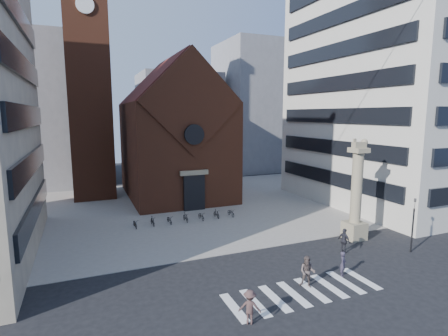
{
  "coord_description": "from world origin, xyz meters",
  "views": [
    {
      "loc": [
        -11.4,
        -19.42,
        10.63
      ],
      "look_at": [
        -0.08,
        8.0,
        6.08
      ],
      "focal_mm": 28.0,
      "sensor_mm": 36.0,
      "label": 1
    }
  ],
  "objects": [
    {
      "name": "zebra_crossing",
      "position": [
        0.55,
        -3.0,
        0.01
      ],
      "size": [
        10.2,
        3.2,
        0.01
      ],
      "primitive_type": null,
      "color": "white",
      "rests_on": "ground"
    },
    {
      "name": "scooter_1",
      "position": [
        -5.4,
        13.14,
        0.49
      ],
      "size": [
        0.47,
        1.48,
        0.88
      ],
      "primitive_type": "imported",
      "rotation": [
        0.0,
        0.0,
        0.04
      ],
      "color": "black",
      "rests_on": "piazza"
    },
    {
      "name": "scooter_2",
      "position": [
        -3.75,
        13.14,
        0.45
      ],
      "size": [
        0.59,
        1.53,
        0.8
      ],
      "primitive_type": "imported",
      "rotation": [
        0.0,
        0.0,
        0.04
      ],
      "color": "black",
      "rests_on": "piazza"
    },
    {
      "name": "scooter_3",
      "position": [
        -2.1,
        13.14,
        0.49
      ],
      "size": [
        0.47,
        1.48,
        0.88
      ],
      "primitive_type": "imported",
      "rotation": [
        0.0,
        0.0,
        0.04
      ],
      "color": "black",
      "rests_on": "piazza"
    },
    {
      "name": "bg_block_mid",
      "position": [
        6.0,
        45.0,
        9.0
      ],
      "size": [
        14.0,
        12.0,
        18.0
      ],
      "primitive_type": "cube",
      "color": "gray",
      "rests_on": "ground"
    },
    {
      "name": "pedestrian_1",
      "position": [
        1.17,
        -2.55,
        0.99
      ],
      "size": [
        1.21,
        1.21,
        1.98
      ],
      "primitive_type": "imported",
      "rotation": [
        0.0,
        0.0,
        -0.77
      ],
      "color": "#514441",
      "rests_on": "ground"
    },
    {
      "name": "scooter_4",
      "position": [
        -0.45,
        13.14,
        0.45
      ],
      "size": [
        0.59,
        1.53,
        0.8
      ],
      "primitive_type": "imported",
      "rotation": [
        0.0,
        0.0,
        0.04
      ],
      "color": "black",
      "rests_on": "piazza"
    },
    {
      "name": "piazza",
      "position": [
        0.0,
        19.0,
        0.03
      ],
      "size": [
        46.0,
        30.0,
        0.05
      ],
      "primitive_type": "cube",
      "color": "#9A948C",
      "rests_on": "ground"
    },
    {
      "name": "scooter_0",
      "position": [
        -7.05,
        13.14,
        0.45
      ],
      "size": [
        0.59,
        1.53,
        0.8
      ],
      "primitive_type": "imported",
      "rotation": [
        0.0,
        0.0,
        0.04
      ],
      "color": "black",
      "rests_on": "piazza"
    },
    {
      "name": "traffic_light",
      "position": [
        12.0,
        -1.0,
        2.29
      ],
      "size": [
        0.13,
        0.16,
        4.3
      ],
      "color": "black",
      "rests_on": "ground"
    },
    {
      "name": "pedestrian_3",
      "position": [
        -3.87,
        -4.63,
        0.9
      ],
      "size": [
        1.34,
        1.14,
        1.8
      ],
      "primitive_type": "imported",
      "rotation": [
        0.0,
        0.0,
        2.65
      ],
      "color": "#47312F",
      "rests_on": "ground"
    },
    {
      "name": "bg_block_left",
      "position": [
        -20.0,
        40.0,
        11.0
      ],
      "size": [
        16.0,
        14.0,
        22.0
      ],
      "primitive_type": "cube",
      "color": "gray",
      "rests_on": "ground"
    },
    {
      "name": "campanile",
      "position": [
        -10.0,
        28.0,
        15.74
      ],
      "size": [
        5.5,
        5.5,
        31.2
      ],
      "color": "brown",
      "rests_on": "ground"
    },
    {
      "name": "bg_block_right",
      "position": [
        22.0,
        42.0,
        12.0
      ],
      "size": [
        16.0,
        14.0,
        24.0
      ],
      "primitive_type": "cube",
      "color": "gray",
      "rests_on": "ground"
    },
    {
      "name": "ground",
      "position": [
        0.0,
        0.0,
        0.0
      ],
      "size": [
        120.0,
        120.0,
        0.0
      ],
      "primitive_type": "plane",
      "color": "black",
      "rests_on": "ground"
    },
    {
      "name": "scooter_6",
      "position": [
        2.84,
        13.14,
        0.45
      ],
      "size": [
        0.59,
        1.53,
        0.8
      ],
      "primitive_type": "imported",
      "rotation": [
        0.0,
        0.0,
        0.04
      ],
      "color": "black",
      "rests_on": "piazza"
    },
    {
      "name": "lion_column",
      "position": [
        10.01,
        3.0,
        3.46
      ],
      "size": [
        1.63,
        1.6,
        8.68
      ],
      "color": "tan",
      "rests_on": "ground"
    },
    {
      "name": "pedestrian_0",
      "position": [
        4.26,
        -2.19,
        0.83
      ],
      "size": [
        0.72,
        0.7,
        1.66
      ],
      "primitive_type": "imported",
      "rotation": [
        0.0,
        0.0,
        0.71
      ],
      "color": "#312C3D",
      "rests_on": "ground"
    },
    {
      "name": "scooter_5",
      "position": [
        1.19,
        13.14,
        0.49
      ],
      "size": [
        0.47,
        1.48,
        0.88
      ],
      "primitive_type": "imported",
      "rotation": [
        0.0,
        0.0,
        0.04
      ],
      "color": "black",
      "rests_on": "piazza"
    },
    {
      "name": "building_right",
      "position": [
        24.0,
        12.0,
        16.0
      ],
      "size": [
        18.0,
        22.0,
        32.0
      ],
      "primitive_type": "cube",
      "color": "beige",
      "rests_on": "ground"
    },
    {
      "name": "pedestrian_2",
      "position": [
        7.09,
        0.92,
        0.96
      ],
      "size": [
        0.57,
        1.16,
        1.92
      ],
      "primitive_type": "imported",
      "rotation": [
        0.0,
        0.0,
        1.66
      ],
      "color": "#28272F",
      "rests_on": "ground"
    },
    {
      "name": "church",
      "position": [
        0.0,
        25.04,
        7.98
      ],
      "size": [
        12.0,
        16.65,
        18.0
      ],
      "color": "brown",
      "rests_on": "ground"
    }
  ]
}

